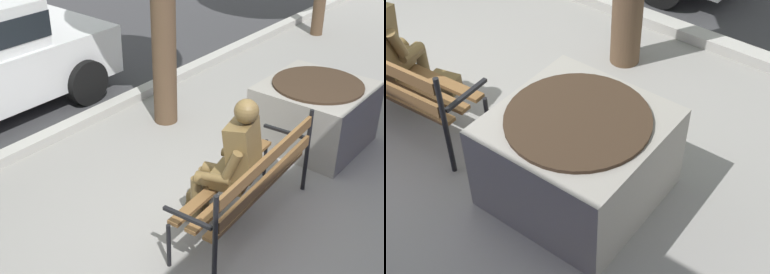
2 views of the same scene
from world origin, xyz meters
The scene contains 5 objects.
ground_plane centered at (0.00, 0.00, 0.00)m, with size 80.00×80.00×0.00m, color gray.
curb_stone centered at (0.00, 2.90, 0.06)m, with size 60.00×0.20×0.12m, color #B2AFA8.
park_bench centered at (0.24, 0.03, 0.54)m, with size 1.83×0.65×0.95m.
bronze_statue_seated centered at (0.15, 0.24, 0.67)m, with size 0.61×0.86×1.37m.
concrete_planter centered at (2.11, 0.35, 0.39)m, with size 1.19×1.19×0.79m.
Camera 1 is at (-3.28, -2.10, 3.32)m, focal length 49.72 mm.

